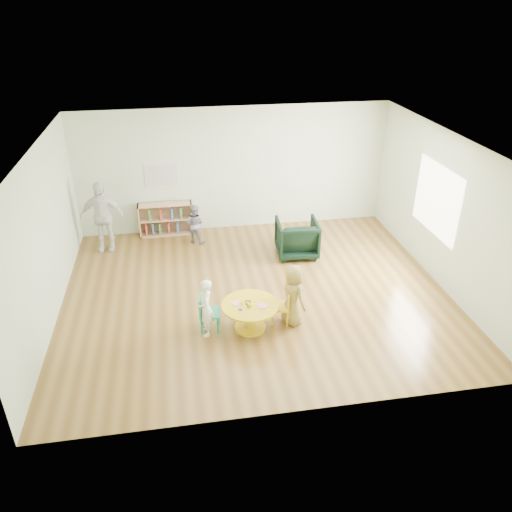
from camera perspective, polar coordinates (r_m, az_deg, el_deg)
The scene contains 11 objects.
room at distance 8.43m, azimuth 0.07°, elevation 6.72°, with size 7.10×7.00×2.80m.
activity_table at distance 8.20m, azimuth -0.68°, elevation -6.39°, with size 0.94×0.94×0.51m.
kid_chair_left at distance 8.23m, azimuth -5.62°, elevation -6.36°, with size 0.37×0.37×0.62m.
kid_chair_right at distance 8.37m, azimuth 3.11°, elevation -5.67°, with size 0.40×0.40×0.60m.
bookshelf at distance 11.56m, azimuth -10.33°, elevation 4.19°, with size 1.20×0.30×0.75m.
alphabet_poster at distance 11.32m, azimuth -10.69°, elevation 9.01°, with size 0.74×0.01×0.54m.
armchair at distance 10.46m, azimuth 4.70°, elevation 2.08°, with size 0.83×0.86×0.78m, color black.
child_left at distance 8.02m, azimuth -5.77°, elevation -5.93°, with size 0.36×0.24×0.99m, color white.
child_right at distance 8.25m, azimuth 4.27°, elevation -4.47°, with size 0.53×0.34×1.08m, color yellow.
toddler at distance 11.03m, azimuth -7.01°, elevation 3.68°, with size 0.43×0.33×0.88m, color #1A2042.
adult_caretaker at distance 10.98m, azimuth -17.19°, elevation 4.32°, with size 0.90×0.37×1.53m, color silver.
Camera 1 is at (-1.30, -7.73, 4.98)m, focal length 35.00 mm.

